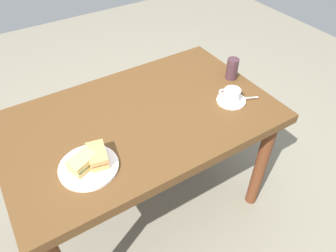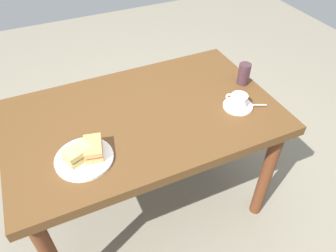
# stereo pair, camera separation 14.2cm
# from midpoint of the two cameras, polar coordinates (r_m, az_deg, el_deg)

# --- Properties ---
(ground_plane) EXTENTS (6.00, 6.00, 0.00)m
(ground_plane) POSITION_cam_midpoint_polar(r_m,az_deg,el_deg) (2.09, -1.38, -13.51)
(ground_plane) COLOR gray
(dining_table) EXTENTS (1.31, 0.81, 0.74)m
(dining_table) POSITION_cam_midpoint_polar(r_m,az_deg,el_deg) (1.60, -1.75, -0.49)
(dining_table) COLOR #55361A
(dining_table) RESTS_ON ground_plane
(sandwich_plate) EXTENTS (0.24, 0.24, 0.01)m
(sandwich_plate) POSITION_cam_midpoint_polar(r_m,az_deg,el_deg) (1.34, -11.94, -5.91)
(sandwich_plate) COLOR white
(sandwich_plate) RESTS_ON dining_table
(sandwich_front) EXTENTS (0.13, 0.11, 0.06)m
(sandwich_front) POSITION_cam_midpoint_polar(r_m,az_deg,el_deg) (1.32, -12.90, -5.01)
(sandwich_front) COLOR tan
(sandwich_front) RESTS_ON sandwich_plate
(sandwich_back) EXTENTS (0.10, 0.14, 0.05)m
(sandwich_back) POSITION_cam_midpoint_polar(r_m,az_deg,el_deg) (1.33, -10.36, -4.15)
(sandwich_back) COLOR tan
(sandwich_back) RESTS_ON sandwich_plate
(coffee_saucer) EXTENTS (0.15, 0.15, 0.01)m
(coffee_saucer) POSITION_cam_midpoint_polar(r_m,az_deg,el_deg) (1.63, 14.95, 3.40)
(coffee_saucer) COLOR white
(coffee_saucer) RESTS_ON dining_table
(coffee_cup) EXTENTS (0.08, 0.10, 0.06)m
(coffee_cup) POSITION_cam_midpoint_polar(r_m,az_deg,el_deg) (1.60, 15.12, 4.46)
(coffee_cup) COLOR white
(coffee_cup) RESTS_ON coffee_saucer
(spoon) EXTENTS (0.09, 0.05, 0.01)m
(spoon) POSITION_cam_midpoint_polar(r_m,az_deg,el_deg) (1.64, 17.56, 3.56)
(spoon) COLOR silver
(spoon) RESTS_ON coffee_saucer
(drinking_glass) EXTENTS (0.06, 0.06, 0.12)m
(drinking_glass) POSITION_cam_midpoint_polar(r_m,az_deg,el_deg) (1.77, 15.81, 8.95)
(drinking_glass) COLOR #41282F
(drinking_glass) RESTS_ON dining_table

